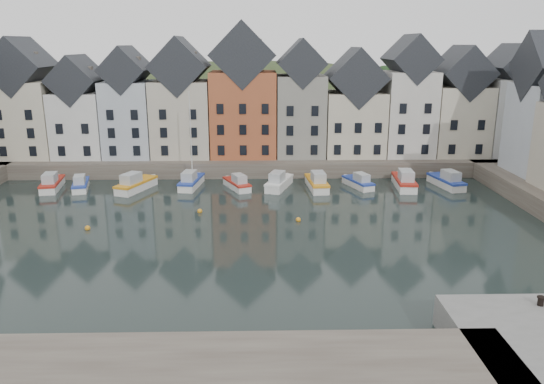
{
  "coord_description": "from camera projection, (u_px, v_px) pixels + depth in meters",
  "views": [
    {
      "loc": [
        2.29,
        -44.37,
        16.88
      ],
      "look_at": [
        3.43,
        6.0,
        2.73
      ],
      "focal_mm": 35.0,
      "sensor_mm": 36.0,
      "label": 1
    }
  ],
  "objects": [
    {
      "name": "ground",
      "position": [
        235.0,
        240.0,
        47.22
      ],
      "size": [
        260.0,
        260.0,
        0.0
      ],
      "primitive_type": "plane",
      "color": "black",
      "rests_on": "ground"
    },
    {
      "name": "far_quay",
      "position": [
        244.0,
        158.0,
        75.83
      ],
      "size": [
        90.0,
        16.0,
        2.0
      ],
      "primitive_type": "cube",
      "color": "#483F37",
      "rests_on": "ground"
    },
    {
      "name": "hillside",
      "position": [
        249.0,
        224.0,
        105.98
      ],
      "size": [
        153.6,
        70.4,
        64.0
      ],
      "color": "#27381C",
      "rests_on": "ground"
    },
    {
      "name": "far_terrace",
      "position": [
        267.0,
        105.0,
        71.84
      ],
      "size": [
        72.37,
        8.16,
        17.78
      ],
      "color": "beige",
      "rests_on": "far_quay"
    },
    {
      "name": "mooring_buoys",
      "position": [
        197.0,
        219.0,
        52.23
      ],
      "size": [
        20.5,
        5.5,
        0.5
      ],
      "color": "orange",
      "rests_on": "ground"
    },
    {
      "name": "boat_a",
      "position": [
        52.0,
        184.0,
        63.38
      ],
      "size": [
        2.79,
        6.29,
        2.33
      ],
      "rotation": [
        0.0,
        0.0,
        0.15
      ],
      "color": "silver",
      "rests_on": "ground"
    },
    {
      "name": "boat_b",
      "position": [
        81.0,
        185.0,
        63.33
      ],
      "size": [
        2.82,
        5.57,
        2.05
      ],
      "rotation": [
        0.0,
        0.0,
        0.23
      ],
      "color": "silver",
      "rests_on": "ground"
    },
    {
      "name": "boat_c",
      "position": [
        135.0,
        184.0,
        62.88
      ],
      "size": [
        4.21,
        6.73,
        2.48
      ],
      "rotation": [
        0.0,
        0.0,
        -0.37
      ],
      "color": "silver",
      "rests_on": "ground"
    },
    {
      "name": "boat_d",
      "position": [
        191.0,
        181.0,
        64.32
      ],
      "size": [
        2.69,
        6.3,
        11.66
      ],
      "rotation": [
        0.0,
        0.0,
        -0.13
      ],
      "color": "silver",
      "rests_on": "ground"
    },
    {
      "name": "boat_e",
      "position": [
        237.0,
        184.0,
        63.66
      ],
      "size": [
        3.73,
        5.61,
        2.07
      ],
      "rotation": [
        0.0,
        0.0,
        0.42
      ],
      "color": "silver",
      "rests_on": "ground"
    },
    {
      "name": "boat_f",
      "position": [
        279.0,
        183.0,
        63.85
      ],
      "size": [
        3.77,
        6.49,
        2.38
      ],
      "rotation": [
        0.0,
        0.0,
        -0.32
      ],
      "color": "silver",
      "rests_on": "ground"
    },
    {
      "name": "boat_g",
      "position": [
        317.0,
        183.0,
        63.57
      ],
      "size": [
        2.47,
        6.54,
        2.46
      ],
      "rotation": [
        0.0,
        0.0,
        0.08
      ],
      "color": "silver",
      "rests_on": "ground"
    },
    {
      "name": "boat_h",
      "position": [
        359.0,
        182.0,
        64.33
      ],
      "size": [
        3.37,
        5.57,
        2.04
      ],
      "rotation": [
        0.0,
        0.0,
        0.35
      ],
      "color": "silver",
      "rests_on": "ground"
    },
    {
      "name": "boat_i",
      "position": [
        404.0,
        182.0,
        64.04
      ],
      "size": [
        2.65,
        6.87,
        2.58
      ],
      "rotation": [
        0.0,
        0.0,
        -0.09
      ],
      "color": "silver",
      "rests_on": "ground"
    },
    {
      "name": "boat_j",
      "position": [
        447.0,
        181.0,
        64.44
      ],
      "size": [
        3.14,
        6.48,
        2.39
      ],
      "rotation": [
        0.0,
        0.0,
        0.2
      ],
      "color": "silver",
      "rests_on": "ground"
    },
    {
      "name": "mooring_bollard",
      "position": [
        541.0,
        301.0,
        31.13
      ],
      "size": [
        0.48,
        0.48,
        0.56
      ],
      "color": "black",
      "rests_on": "near_quay"
    }
  ]
}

